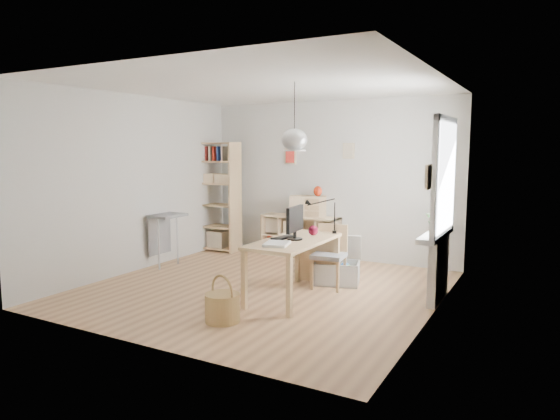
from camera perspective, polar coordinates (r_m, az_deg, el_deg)
The scene contains 20 objects.
ground at distance 6.87m, azimuth -1.96°, elevation -8.95°, with size 4.50×4.50×0.00m, color tan.
room_shell at distance 6.20m, azimuth 1.66°, elevation 8.04°, with size 4.50×4.50×4.50m.
window_unit at distance 6.38m, azimuth 18.36°, elevation 3.60°, with size 0.07×1.16×1.46m.
radiator at distance 6.55m, azimuth 17.66°, elevation -6.46°, with size 0.10×0.80×0.80m, color silver.
windowsill at distance 6.48m, azimuth 17.37°, elevation -2.73°, with size 0.22×1.20×0.06m, color white.
desk at distance 6.33m, azimuth 1.61°, elevation -4.23°, with size 0.70×1.50×0.75m.
cube_shelf at distance 8.80m, azimuth 2.33°, elevation -3.36°, with size 1.40×0.38×0.72m.
tall_bookshelf at distance 9.26m, azimuth -7.13°, elevation 2.04°, with size 0.80×0.38×2.00m.
side_table at distance 8.19m, azimuth -13.05°, elevation -1.71°, with size 0.40×0.55×0.85m.
chair at distance 6.87m, azimuth 5.74°, elevation -4.79°, with size 0.46×0.46×0.85m.
wicker_basket at distance 5.61m, azimuth -6.61°, elevation -10.89°, with size 0.38×0.38×0.53m.
storage_chest at distance 7.14m, azimuth 6.63°, elevation -6.60°, with size 0.78×0.83×0.65m.
monitor at distance 6.27m, azimuth 1.72°, elevation -1.26°, with size 0.19×0.49×0.42m.
keyboard at distance 6.40m, azimuth 0.39°, elevation -3.16°, with size 0.14×0.37×0.02m, color black.
task_lamp at distance 6.78m, azimuth 4.48°, elevation -0.06°, with size 0.42×0.16×0.45m.
yarn_ball at distance 6.60m, azimuth 3.82°, elevation -2.36°, with size 0.13×0.13×0.13m, color #4F0A1B.
paper_tray at distance 5.94m, azimuth -0.37°, elevation -3.89°, with size 0.27×0.34×0.03m, color white.
drawer_chest at distance 8.60m, azimuth 3.21°, elevation 0.44°, with size 0.63×0.29×0.36m, color beige.
red_vase at distance 8.50m, azimuth 4.35°, elevation 2.16°, with size 0.15×0.15×0.18m, color #9B220C.
potted_plant at distance 6.57m, azimuth 17.46°, elevation -1.06°, with size 0.26×0.22×0.29m, color #255720.
Camera 1 is at (3.38, -5.67, 1.91)m, focal length 32.00 mm.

